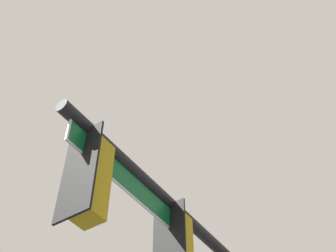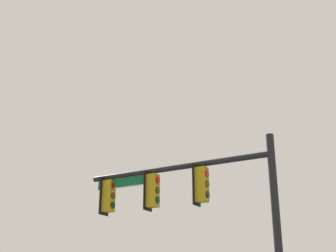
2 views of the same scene
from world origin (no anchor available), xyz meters
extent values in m
cylinder|color=black|center=(-3.39, -9.16, 5.52)|extent=(6.47, 1.28, 0.18)
cube|color=black|center=(-2.39, -9.33, 4.85)|extent=(0.12, 0.52, 1.30)
cube|color=#B79314|center=(-2.58, -9.30, 4.85)|extent=(0.41, 0.38, 1.10)
cylinder|color=#B79314|center=(-2.58, -9.30, 5.46)|extent=(0.04, 0.04, 0.12)
cylinder|color=red|center=(-2.78, -9.26, 5.18)|extent=(0.07, 0.22, 0.22)
cube|color=black|center=(-0.62, -9.63, 4.85)|extent=(0.12, 0.52, 1.30)
cube|color=#B79314|center=(-0.81, -9.60, 4.85)|extent=(0.41, 0.38, 1.10)
cylinder|color=#B79314|center=(-0.81, -9.60, 5.46)|extent=(0.04, 0.04, 0.12)
cylinder|color=red|center=(-1.01, -9.57, 5.18)|extent=(0.07, 0.22, 0.22)
cylinder|color=#392D05|center=(-1.01, -9.57, 4.85)|extent=(0.07, 0.22, 0.22)
cylinder|color=black|center=(-1.01, -9.57, 4.52)|extent=(0.07, 0.22, 0.22)
cube|color=#0F602D|center=(-1.37, -9.50, 5.27)|extent=(2.03, 0.39, 0.30)
cube|color=white|center=(-1.37, -9.50, 5.27)|extent=(2.09, 0.38, 0.36)
camera|label=1|loc=(2.55, -7.10, 1.34)|focal=50.00mm
camera|label=2|loc=(-8.19, 4.89, 1.52)|focal=50.00mm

